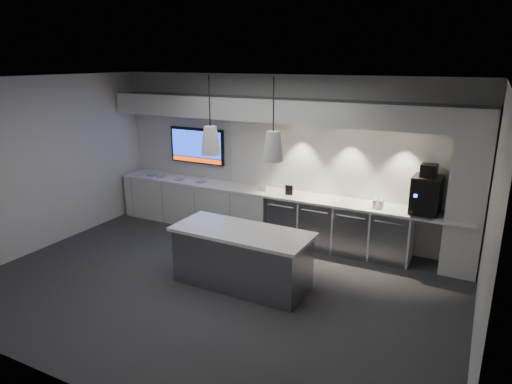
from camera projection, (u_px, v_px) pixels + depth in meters
The scene contains 28 objects.
floor at pixel (214, 286), 6.81m from camera, with size 7.00×7.00×0.00m, color #303032.
ceiling at pixel (208, 80), 5.96m from camera, with size 7.00×7.00×0.00m, color black.
wall_back at pixel (283, 157), 8.52m from camera, with size 7.00×7.00×0.00m, color silver.
wall_front at pixel (66, 256), 4.25m from camera, with size 7.00×7.00×0.00m, color silver.
wall_left at pixel (41, 164), 7.92m from camera, with size 7.00×7.00×0.00m, color silver.
wall_right at pixel (489, 231), 4.85m from camera, with size 7.00×7.00×0.00m, color silver.
back_counter at pixel (276, 193), 8.42m from camera, with size 6.80×0.65×0.04m, color white.
left_base_cabinets at pixel (198, 203), 9.31m from camera, with size 3.30×0.63×0.86m, color silver.
fridge_unit_a at pixel (288, 218), 8.44m from camera, with size 0.60×0.61×0.85m, color gray.
fridge_unit_b at pixel (320, 224), 8.16m from camera, with size 0.60×0.61×0.85m, color gray.
fridge_unit_c at pixel (354, 229), 7.88m from camera, with size 0.60×0.61×0.85m, color gray.
fridge_unit_d at pixel (392, 236), 7.61m from camera, with size 0.60×0.61×0.85m, color gray.
backsplash at pixel (346, 161), 7.96m from camera, with size 4.60×0.03×1.30m, color silver.
soffit at pixel (277, 110), 8.01m from camera, with size 6.90×0.60×0.40m, color silver.
column at pixel (468, 193), 6.92m from camera, with size 0.55×0.55×2.60m, color silver.
wall_tv at pixel (197, 146), 9.29m from camera, with size 1.25×0.07×0.72m.
island at pixel (242, 258), 6.73m from camera, with size 2.08×0.93×0.87m.
bin at pixel (193, 256), 7.36m from camera, with size 0.29×0.29×0.41m, color gray.
coffee_machine at pixel (426, 193), 7.20m from camera, with size 0.45×0.62×0.79m.
sign_black at pixel (289, 190), 8.21m from camera, with size 0.14×0.02×0.18m, color black.
sign_white at pixel (262, 188), 8.44m from camera, with size 0.18×0.02×0.14m, color white.
cup_cluster at pixel (378, 204), 7.49m from camera, with size 0.17×0.17×0.15m, color silver, non-canonical shape.
tray_a at pixel (152, 175), 9.57m from camera, with size 0.16×0.16×0.03m, color #959595.
tray_b at pixel (161, 176), 9.49m from camera, with size 0.16×0.16×0.03m, color #959595.
tray_c at pixel (179, 179), 9.25m from camera, with size 0.16×0.16×0.03m, color #959595.
tray_d at pixel (201, 182), 9.06m from camera, with size 0.16×0.16×0.03m, color #959595.
pendant_left at pixel (211, 140), 6.47m from camera, with size 0.28×0.28×1.10m.
pendant_right at pixel (273, 146), 6.04m from camera, with size 0.28×0.28×1.10m.
Camera 1 is at (3.36, -5.17, 3.26)m, focal length 32.00 mm.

